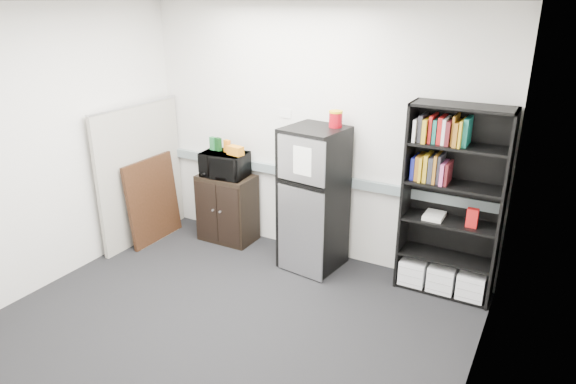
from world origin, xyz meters
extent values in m
plane|color=black|center=(0.00, 0.00, 0.00)|extent=(4.00, 4.00, 0.00)
cube|color=white|center=(0.00, 1.75, 1.35)|extent=(4.00, 0.02, 2.70)
cube|color=white|center=(2.00, 0.00, 1.35)|extent=(0.02, 3.50, 2.70)
cube|color=white|center=(-2.00, 0.00, 1.35)|extent=(0.02, 3.50, 2.70)
cube|color=white|center=(0.00, 0.00, 2.70)|extent=(4.00, 3.50, 0.02)
cube|color=gray|center=(0.00, 1.72, 0.90)|extent=(3.92, 0.05, 0.10)
cube|color=white|center=(-0.35, 1.74, 1.55)|extent=(0.14, 0.00, 0.10)
cube|color=black|center=(1.09, 1.56, 0.93)|extent=(0.02, 0.34, 1.85)
cube|color=black|center=(1.97, 1.56, 0.93)|extent=(0.02, 0.34, 1.85)
cube|color=black|center=(1.53, 1.72, 0.93)|extent=(0.90, 0.02, 1.85)
cube|color=black|center=(1.53, 1.56, 1.84)|extent=(0.90, 0.34, 0.02)
cube|color=black|center=(1.53, 1.56, 0.02)|extent=(0.85, 0.32, 0.03)
cube|color=black|center=(1.53, 1.56, 0.37)|extent=(0.85, 0.32, 0.03)
cube|color=black|center=(1.53, 1.56, 0.74)|extent=(0.85, 0.32, 0.02)
cube|color=black|center=(1.53, 1.56, 1.11)|extent=(0.85, 0.32, 0.02)
cube|color=black|center=(1.53, 1.56, 1.48)|extent=(0.85, 0.32, 0.02)
cube|color=white|center=(1.25, 1.55, 0.16)|extent=(0.25, 0.30, 0.25)
cube|color=white|center=(1.53, 1.55, 0.16)|extent=(0.25, 0.30, 0.25)
cube|color=white|center=(1.81, 1.55, 0.16)|extent=(0.25, 0.30, 0.25)
cube|color=#9A9688|center=(-1.90, 1.08, 0.80)|extent=(0.05, 1.30, 1.60)
cube|color=#B2B2B7|center=(-1.90, 1.08, 1.61)|extent=(0.06, 1.30, 0.02)
cube|color=black|center=(-1.00, 1.50, 0.40)|extent=(0.64, 0.40, 0.80)
cube|color=black|center=(-1.15, 1.30, 0.40)|extent=(0.30, 0.01, 0.71)
cube|color=black|center=(-0.84, 1.30, 0.40)|extent=(0.30, 0.01, 0.71)
cylinder|color=#B2B2B7|center=(-1.05, 1.28, 0.44)|extent=(0.02, 0.02, 0.02)
cylinder|color=#B2B2B7|center=(-0.95, 1.28, 0.44)|extent=(0.02, 0.02, 0.02)
imported|color=black|center=(-1.00, 1.48, 0.94)|extent=(0.54, 0.39, 0.28)
cube|color=#1B6030|center=(-1.17, 1.52, 1.16)|extent=(0.08, 0.06, 0.15)
cube|color=#0C3512|center=(-1.10, 1.52, 1.16)|extent=(0.08, 0.07, 0.15)
cube|color=orange|center=(-0.98, 1.52, 1.15)|extent=(0.08, 0.07, 0.14)
cube|color=orange|center=(-0.83, 1.47, 1.13)|extent=(0.19, 0.13, 0.10)
cube|color=black|center=(0.16, 1.43, 0.75)|extent=(0.64, 0.64, 1.50)
cube|color=silver|center=(0.16, 1.13, 1.26)|extent=(0.54, 0.09, 0.45)
cube|color=silver|center=(0.16, 1.13, 0.49)|extent=(0.54, 0.09, 0.96)
cube|color=black|center=(0.16, 1.12, 1.00)|extent=(0.54, 0.08, 0.03)
cube|color=white|center=(0.18, 1.12, 1.26)|extent=(0.21, 0.03, 0.28)
cube|color=black|center=(0.16, 1.43, 1.51)|extent=(0.64, 0.64, 0.02)
cylinder|color=#9D0712|center=(0.33, 1.55, 1.60)|extent=(0.13, 0.13, 0.16)
cylinder|color=gold|center=(0.33, 1.55, 1.69)|extent=(0.14, 0.14, 0.02)
cube|color=black|center=(-1.77, 1.09, 0.50)|extent=(0.13, 0.77, 0.99)
cube|color=beige|center=(-1.75, 1.09, 0.50)|extent=(0.08, 0.66, 0.84)
camera|label=1|loc=(2.32, -3.05, 2.71)|focal=32.00mm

